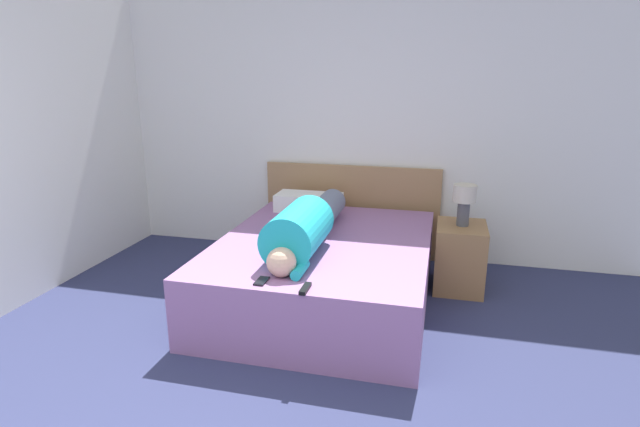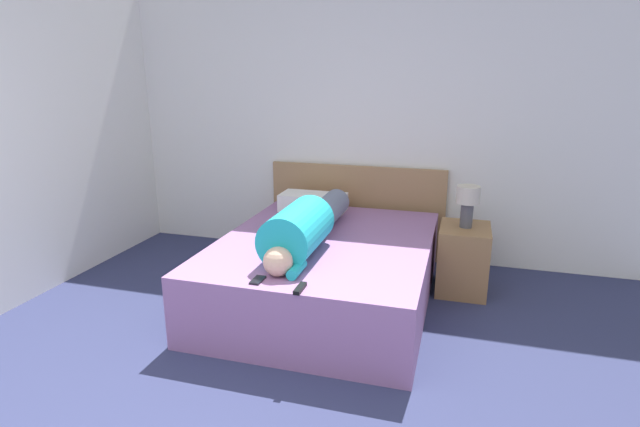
% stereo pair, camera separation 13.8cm
% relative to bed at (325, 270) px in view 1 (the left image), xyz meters
% --- Properties ---
extents(wall_back, '(5.54, 0.06, 2.60)m').
position_rel_bed_xyz_m(wall_back, '(-0.11, 1.18, 1.04)').
color(wall_back, white).
rests_on(wall_back, ground_plane).
extents(bed, '(1.59, 2.01, 0.51)m').
position_rel_bed_xyz_m(bed, '(0.00, 0.00, 0.00)').
color(bed, '#936699').
rests_on(bed, ground_plane).
extents(headboard, '(1.71, 0.04, 0.89)m').
position_rel_bed_xyz_m(headboard, '(0.00, 1.11, 0.19)').
color(headboard, '#A37A51').
rests_on(headboard, ground_plane).
extents(nightstand, '(0.40, 0.50, 0.55)m').
position_rel_bed_xyz_m(nightstand, '(1.04, 0.51, 0.02)').
color(nightstand, olive).
rests_on(nightstand, ground_plane).
extents(table_lamp, '(0.19, 0.19, 0.34)m').
position_rel_bed_xyz_m(table_lamp, '(1.04, 0.51, 0.51)').
color(table_lamp, '#4C4C51').
rests_on(table_lamp, nightstand).
extents(person_lying, '(0.36, 1.59, 0.36)m').
position_rel_bed_xyz_m(person_lying, '(-0.10, -0.18, 0.41)').
color(person_lying, '#DBB293').
rests_on(person_lying, bed).
extents(pillow_near_headboard, '(0.60, 0.30, 0.16)m').
position_rel_bed_xyz_m(pillow_near_headboard, '(-0.34, 0.78, 0.34)').
color(pillow_near_headboard, white).
rests_on(pillow_near_headboard, bed).
extents(tv_remote, '(0.04, 0.15, 0.02)m').
position_rel_bed_xyz_m(tv_remote, '(0.11, -0.94, 0.27)').
color(tv_remote, black).
rests_on(tv_remote, bed).
extents(cell_phone, '(0.06, 0.13, 0.01)m').
position_rel_bed_xyz_m(cell_phone, '(-0.19, -0.88, 0.26)').
color(cell_phone, black).
rests_on(cell_phone, bed).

